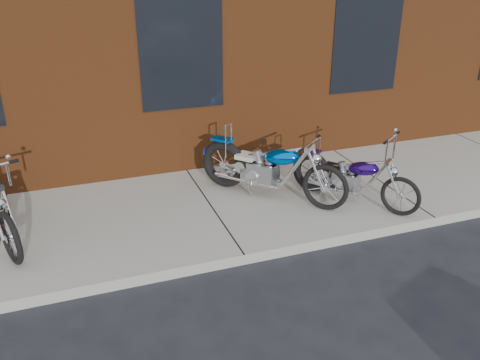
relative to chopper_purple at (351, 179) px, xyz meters
name	(u,v)px	position (x,y,z in m)	size (l,w,h in m)	color
ground	(245,265)	(-2.09, -0.92, -0.53)	(120.00, 120.00, 0.00)	black
sidewalk	(211,210)	(-2.09, 0.58, -0.46)	(22.00, 3.00, 0.15)	#A39F97
chopper_purple	(351,179)	(0.00, 0.00, 0.00)	(1.29, 1.79, 1.18)	black
chopper_blue	(268,170)	(-1.13, 0.60, 0.07)	(1.76, 1.97, 1.10)	black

